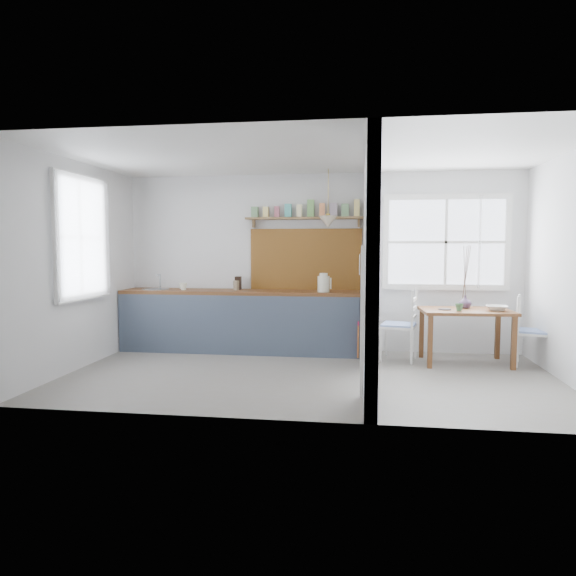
# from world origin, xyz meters

# --- Properties ---
(floor) EXTENTS (5.80, 3.20, 0.01)m
(floor) POSITION_xyz_m (0.00, 0.00, 0.00)
(floor) COLOR gray
(floor) RESTS_ON ground
(ceiling) EXTENTS (5.80, 3.20, 0.01)m
(ceiling) POSITION_xyz_m (0.00, 0.00, 2.60)
(ceiling) COLOR silver
(ceiling) RESTS_ON walls
(walls) EXTENTS (5.81, 3.21, 2.60)m
(walls) POSITION_xyz_m (0.00, 0.00, 1.30)
(walls) COLOR silver
(walls) RESTS_ON floor
(partition) EXTENTS (0.12, 3.20, 2.60)m
(partition) POSITION_xyz_m (0.70, 0.06, 1.45)
(partition) COLOR silver
(partition) RESTS_ON floor
(kitchen_window) EXTENTS (0.10, 1.16, 1.50)m
(kitchen_window) POSITION_xyz_m (-2.87, 0.00, 1.65)
(kitchen_window) COLOR white
(kitchen_window) RESTS_ON walls
(nook_window) EXTENTS (1.76, 0.10, 1.30)m
(nook_window) POSITION_xyz_m (1.80, 1.56, 1.60)
(nook_window) COLOR white
(nook_window) RESTS_ON walls
(counter) EXTENTS (3.50, 0.60, 0.90)m
(counter) POSITION_xyz_m (-1.13, 1.33, 0.46)
(counter) COLOR brown
(counter) RESTS_ON floor
(sink) EXTENTS (0.40, 0.40, 0.02)m
(sink) POSITION_xyz_m (-2.43, 1.30, 0.89)
(sink) COLOR silver
(sink) RESTS_ON counter
(backsplash) EXTENTS (1.65, 0.03, 0.90)m
(backsplash) POSITION_xyz_m (-0.20, 1.58, 1.35)
(backsplash) COLOR brown
(backsplash) RESTS_ON walls
(shelf) EXTENTS (1.75, 0.20, 0.21)m
(shelf) POSITION_xyz_m (-0.21, 1.49, 2.01)
(shelf) COLOR brown
(shelf) RESTS_ON walls
(pendant_lamp) EXTENTS (0.26, 0.26, 0.16)m
(pendant_lamp) POSITION_xyz_m (0.15, 1.15, 1.88)
(pendant_lamp) COLOR beige
(pendant_lamp) RESTS_ON ceiling
(utensil_rail) EXTENTS (0.02, 0.50, 0.02)m
(utensil_rail) POSITION_xyz_m (0.61, 0.90, 1.45)
(utensil_rail) COLOR silver
(utensil_rail) RESTS_ON partition
(dining_table) EXTENTS (1.18, 0.82, 0.71)m
(dining_table) POSITION_xyz_m (1.98, 0.94, 0.36)
(dining_table) COLOR brown
(dining_table) RESTS_ON floor
(chair_left) EXTENTS (0.53, 0.53, 0.97)m
(chair_left) POSITION_xyz_m (1.12, 1.02, 0.49)
(chair_left) COLOR white
(chair_left) RESTS_ON floor
(chair_right) EXTENTS (0.53, 0.53, 0.91)m
(chair_right) POSITION_xyz_m (2.82, 0.90, 0.46)
(chair_right) COLOR white
(chair_right) RESTS_ON floor
(kettle) EXTENTS (0.28, 0.25, 0.27)m
(kettle) POSITION_xyz_m (0.09, 1.18, 1.03)
(kettle) COLOR beige
(kettle) RESTS_ON counter
(mug_a) EXTENTS (0.12, 0.12, 0.11)m
(mug_a) POSITION_xyz_m (-1.97, 1.23, 0.95)
(mug_a) COLOR white
(mug_a) RESTS_ON counter
(mug_b) EXTENTS (0.15, 0.15, 0.09)m
(mug_b) POSITION_xyz_m (-2.04, 1.38, 0.95)
(mug_b) COLOR silver
(mug_b) RESTS_ON counter
(knife_block) EXTENTS (0.10, 0.13, 0.19)m
(knife_block) POSITION_xyz_m (-1.20, 1.45, 1.00)
(knife_block) COLOR #39271B
(knife_block) RESTS_ON counter
(jar) EXTENTS (0.09, 0.09, 0.14)m
(jar) POSITION_xyz_m (-1.20, 1.31, 0.97)
(jar) COLOR #827054
(jar) RESTS_ON counter
(towel_magenta) EXTENTS (0.02, 0.03, 0.49)m
(towel_magenta) POSITION_xyz_m (0.58, 0.98, 0.28)
(towel_magenta) COLOR #D3245A
(towel_magenta) RESTS_ON counter
(towel_orange) EXTENTS (0.02, 0.03, 0.44)m
(towel_orange) POSITION_xyz_m (0.58, 0.94, 0.25)
(towel_orange) COLOR orange
(towel_orange) RESTS_ON counter
(bowl) EXTENTS (0.31, 0.31, 0.07)m
(bowl) POSITION_xyz_m (2.35, 0.87, 0.75)
(bowl) COLOR silver
(bowl) RESTS_ON dining_table
(table_cup) EXTENTS (0.10, 0.10, 0.09)m
(table_cup) POSITION_xyz_m (1.86, 0.78, 0.76)
(table_cup) COLOR #42774A
(table_cup) RESTS_ON dining_table
(plate) EXTENTS (0.19, 0.19, 0.01)m
(plate) POSITION_xyz_m (1.70, 0.88, 0.72)
(plate) COLOR #2F2B2B
(plate) RESTS_ON dining_table
(vase) EXTENTS (0.20, 0.20, 0.17)m
(vase) POSITION_xyz_m (1.99, 1.09, 0.80)
(vase) COLOR #4B3854
(vase) RESTS_ON dining_table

